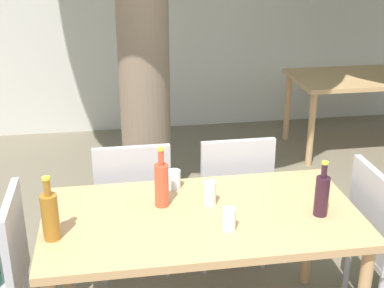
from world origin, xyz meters
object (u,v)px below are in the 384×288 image
dining_table_back (366,84)px  patio_chair_2 (133,199)px  wine_bottle_0 (322,195)px  soda_bottle_2 (162,184)px  patio_chair_3 (232,192)px  drinking_glass_1 (210,193)px  drinking_glass_2 (229,219)px  drinking_glass_0 (174,179)px  dining_table_front (202,228)px  amber_bottle_1 (50,215)px

dining_table_back → patio_chair_2: (-2.33, -1.71, -0.14)m
wine_bottle_0 → soda_bottle_2: bearing=163.8°
patio_chair_3 → drinking_glass_1: 0.67m
drinking_glass_1 → drinking_glass_2: size_ratio=1.13×
soda_bottle_2 → drinking_glass_1: (0.24, -0.03, -0.06)m
patio_chair_3 → drinking_glass_0: patio_chair_3 is taller
dining_table_back → drinking_glass_2: (-1.92, -2.51, 0.14)m
dining_table_front → patio_chair_2: 0.73m
soda_bottle_2 → drinking_glass_0: size_ratio=3.07×
patio_chair_2 → patio_chair_3: 0.62m
dining_table_back → soda_bottle_2: bearing=-134.7°
dining_table_back → patio_chair_2: bearing=-143.8°
patio_chair_2 → soda_bottle_2: size_ratio=2.86×
dining_table_front → dining_table_back: size_ratio=1.09×
patio_chair_2 → drinking_glass_1: (0.37, -0.55, 0.29)m
amber_bottle_1 → drinking_glass_0: amber_bottle_1 is taller
drinking_glass_1 → dining_table_back: bearing=49.0°
drinking_glass_2 → wine_bottle_0: bearing=7.7°
drinking_glass_0 → wine_bottle_0: bearing=-31.1°
wine_bottle_0 → drinking_glass_1: bearing=159.4°
dining_table_front → dining_table_back: 3.09m
patio_chair_3 → amber_bottle_1: bearing=36.4°
patio_chair_2 → wine_bottle_0: (0.88, -0.74, 0.34)m
dining_table_front → soda_bottle_2: soda_bottle_2 is taller
amber_bottle_1 → soda_bottle_2: bearing=23.7°
patio_chair_3 → drinking_glass_2: bearing=75.3°
patio_chair_2 → drinking_glass_0: 0.49m
dining_table_back → drinking_glass_0: drinking_glass_0 is taller
drinking_glass_0 → drinking_glass_2: drinking_glass_2 is taller
drinking_glass_2 → amber_bottle_1: bearing=176.3°
dining_table_front → patio_chair_3: size_ratio=1.73×
amber_bottle_1 → drinking_glass_1: bearing=15.0°
soda_bottle_2 → drinking_glass_2: soda_bottle_2 is taller
amber_bottle_1 → drinking_glass_1: (0.76, 0.20, -0.06)m
drinking_glass_1 → drinking_glass_0: bearing=126.4°
patio_chair_2 → drinking_glass_0: patio_chair_2 is taller
dining_table_front → dining_table_back: same height
patio_chair_2 → amber_bottle_1: (-0.39, -0.75, 0.35)m
patio_chair_2 → wine_bottle_0: bearing=140.0°
dining_table_front → drinking_glass_2: bearing=-58.6°
dining_table_back → patio_chair_3: size_ratio=1.58×
soda_bottle_2 → drinking_glass_2: 0.40m
dining_table_front → drinking_glass_1: drinking_glass_1 is taller
wine_bottle_0 → soda_bottle_2: size_ratio=0.90×
drinking_glass_1 → soda_bottle_2: bearing=174.0°
drinking_glass_2 → drinking_glass_0: bearing=112.8°
patio_chair_2 → dining_table_back: bearing=-143.8°
dining_table_back → soda_bottle_2: 3.14m
patio_chair_3 → amber_bottle_1: (-1.01, -0.75, 0.35)m
drinking_glass_0 → soda_bottle_2: bearing=-115.2°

